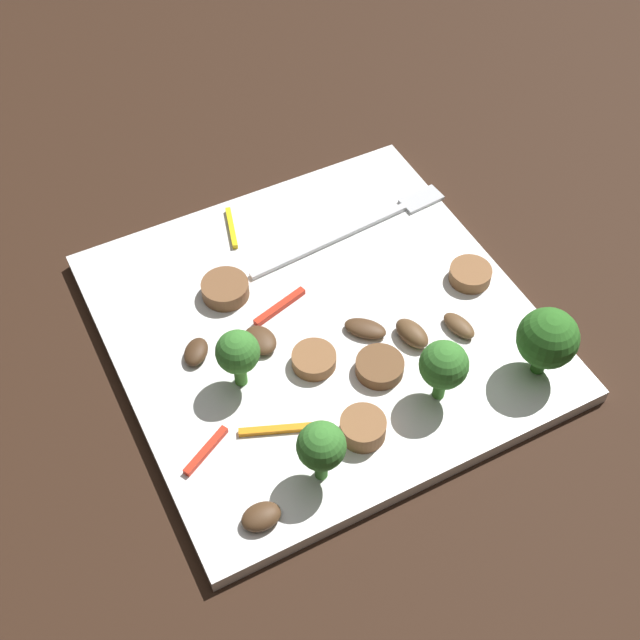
{
  "coord_description": "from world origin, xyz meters",
  "views": [
    {
      "loc": [
        -0.18,
        -0.34,
        0.49
      ],
      "look_at": [
        0.0,
        0.0,
        0.01
      ],
      "focal_mm": 47.11,
      "sensor_mm": 36.0,
      "label": 1
    }
  ],
  "objects_px": {
    "sausage_slice_2": "(470,274)",
    "pepper_strip_0": "(232,228)",
    "plate": "(320,325)",
    "sausage_slice_4": "(363,428)",
    "mushroom_5": "(365,329)",
    "mushroom_3": "(258,337)",
    "mushroom_1": "(412,333)",
    "pepper_strip_3": "(280,307)",
    "broccoli_floret_3": "(548,339)",
    "pepper_strip_1": "(206,451)",
    "mushroom_0": "(459,326)",
    "mushroom_4": "(261,517)",
    "broccoli_floret_0": "(321,447)",
    "sausage_slice_0": "(314,360)",
    "broccoli_floret_2": "(444,366)",
    "fork": "(363,226)",
    "sausage_slice_1": "(225,289)",
    "pepper_strip_2": "(280,429)",
    "mushroom_2": "(196,352)",
    "broccoli_floret_1": "(238,353)",
    "sausage_slice_3": "(380,367)"
  },
  "relations": [
    {
      "from": "sausage_slice_2",
      "to": "pepper_strip_0",
      "type": "xyz_separation_m",
      "value": [
        -0.14,
        0.13,
        -0.0
      ]
    },
    {
      "from": "plate",
      "to": "sausage_slice_4",
      "type": "distance_m",
      "value": 0.1
    },
    {
      "from": "plate",
      "to": "mushroom_5",
      "type": "relative_size",
      "value": 9.49
    },
    {
      "from": "mushroom_3",
      "to": "mushroom_1",
      "type": "bearing_deg",
      "value": -26.35
    },
    {
      "from": "mushroom_1",
      "to": "pepper_strip_3",
      "type": "xyz_separation_m",
      "value": [
        -0.07,
        0.07,
        -0.0
      ]
    },
    {
      "from": "broccoli_floret_3",
      "to": "pepper_strip_1",
      "type": "bearing_deg",
      "value": 169.09
    },
    {
      "from": "mushroom_0",
      "to": "mushroom_4",
      "type": "relative_size",
      "value": 1.09
    },
    {
      "from": "sausage_slice_2",
      "to": "mushroom_1",
      "type": "bearing_deg",
      "value": -157.31
    },
    {
      "from": "broccoli_floret_3",
      "to": "broccoli_floret_0",
      "type": "bearing_deg",
      "value": -178.69
    },
    {
      "from": "sausage_slice_0",
      "to": "broccoli_floret_2",
      "type": "bearing_deg",
      "value": -44.29
    },
    {
      "from": "plate",
      "to": "broccoli_floret_3",
      "type": "xyz_separation_m",
      "value": [
        0.12,
        -0.11,
        0.04
      ]
    },
    {
      "from": "fork",
      "to": "sausage_slice_1",
      "type": "height_order",
      "value": "sausage_slice_1"
    },
    {
      "from": "pepper_strip_2",
      "to": "pepper_strip_0",
      "type": "bearing_deg",
      "value": 76.04
    },
    {
      "from": "broccoli_floret_0",
      "to": "mushroom_4",
      "type": "relative_size",
      "value": 2.02
    },
    {
      "from": "broccoli_floret_3",
      "to": "mushroom_5",
      "type": "bearing_deg",
      "value": 137.3
    },
    {
      "from": "sausage_slice_2",
      "to": "pepper_strip_1",
      "type": "relative_size",
      "value": 0.79
    },
    {
      "from": "pepper_strip_0",
      "to": "broccoli_floret_0",
      "type": "bearing_deg",
      "value": -99.22
    },
    {
      "from": "broccoli_floret_0",
      "to": "sausage_slice_1",
      "type": "bearing_deg",
      "value": 88.02
    },
    {
      "from": "sausage_slice_2",
      "to": "broccoli_floret_3",
      "type": "bearing_deg",
      "value": -92.89
    },
    {
      "from": "pepper_strip_1",
      "to": "broccoli_floret_3",
      "type": "bearing_deg",
      "value": -10.91
    },
    {
      "from": "broccoli_floret_2",
      "to": "sausage_slice_4",
      "type": "bearing_deg",
      "value": -176.85
    },
    {
      "from": "fork",
      "to": "broccoli_floret_0",
      "type": "distance_m",
      "value": 0.23
    },
    {
      "from": "broccoli_floret_0",
      "to": "sausage_slice_2",
      "type": "distance_m",
      "value": 0.2
    },
    {
      "from": "sausage_slice_1",
      "to": "plate",
      "type": "bearing_deg",
      "value": -46.55
    },
    {
      "from": "mushroom_5",
      "to": "pepper_strip_0",
      "type": "xyz_separation_m",
      "value": [
        -0.04,
        0.14,
        -0.0
      ]
    },
    {
      "from": "sausage_slice_1",
      "to": "mushroom_4",
      "type": "bearing_deg",
      "value": -106.5
    },
    {
      "from": "sausage_slice_1",
      "to": "mushroom_1",
      "type": "xyz_separation_m",
      "value": [
        0.1,
        -0.1,
        0.0
      ]
    },
    {
      "from": "mushroom_1",
      "to": "sausage_slice_4",
      "type": "bearing_deg",
      "value": -142.7
    },
    {
      "from": "sausage_slice_0",
      "to": "mushroom_5",
      "type": "bearing_deg",
      "value": 10.37
    },
    {
      "from": "broccoli_floret_0",
      "to": "mushroom_2",
      "type": "relative_size",
      "value": 2.09
    },
    {
      "from": "fork",
      "to": "mushroom_5",
      "type": "relative_size",
      "value": 5.77
    },
    {
      "from": "sausage_slice_0",
      "to": "mushroom_0",
      "type": "xyz_separation_m",
      "value": [
        0.11,
        -0.02,
        -0.0
      ]
    },
    {
      "from": "fork",
      "to": "mushroom_5",
      "type": "bearing_deg",
      "value": -123.33
    },
    {
      "from": "plate",
      "to": "mushroom_1",
      "type": "relative_size",
      "value": 10.06
    },
    {
      "from": "sausage_slice_0",
      "to": "mushroom_3",
      "type": "xyz_separation_m",
      "value": [
        -0.03,
        0.04,
        -0.0
      ]
    },
    {
      "from": "broccoli_floret_2",
      "to": "mushroom_4",
      "type": "height_order",
      "value": "broccoli_floret_2"
    },
    {
      "from": "broccoli_floret_0",
      "to": "pepper_strip_0",
      "type": "height_order",
      "value": "broccoli_floret_0"
    },
    {
      "from": "broccoli_floret_0",
      "to": "mushroom_4",
      "type": "height_order",
      "value": "broccoli_floret_0"
    },
    {
      "from": "broccoli_floret_1",
      "to": "mushroom_2",
      "type": "distance_m",
      "value": 0.05
    },
    {
      "from": "sausage_slice_0",
      "to": "sausage_slice_1",
      "type": "relative_size",
      "value": 0.88
    },
    {
      "from": "broccoli_floret_1",
      "to": "sausage_slice_2",
      "type": "distance_m",
      "value": 0.2
    },
    {
      "from": "plate",
      "to": "sausage_slice_2",
      "type": "bearing_deg",
      "value": -7.91
    },
    {
      "from": "broccoli_floret_0",
      "to": "pepper_strip_1",
      "type": "distance_m",
      "value": 0.08
    },
    {
      "from": "sausage_slice_2",
      "to": "sausage_slice_3",
      "type": "xyz_separation_m",
      "value": [
        -0.1,
        -0.04,
        -0.0
      ]
    },
    {
      "from": "broccoli_floret_3",
      "to": "sausage_slice_4",
      "type": "relative_size",
      "value": 1.84
    },
    {
      "from": "mushroom_1",
      "to": "pepper_strip_3",
      "type": "distance_m",
      "value": 0.1
    },
    {
      "from": "broccoli_floret_1",
      "to": "pepper_strip_1",
      "type": "bearing_deg",
      "value": -136.54
    },
    {
      "from": "mushroom_4",
      "to": "pepper_strip_1",
      "type": "relative_size",
      "value": 0.63
    },
    {
      "from": "mushroom_2",
      "to": "pepper_strip_2",
      "type": "distance_m",
      "value": 0.09
    },
    {
      "from": "pepper_strip_2",
      "to": "pepper_strip_1",
      "type": "bearing_deg",
      "value": 171.69
    }
  ]
}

